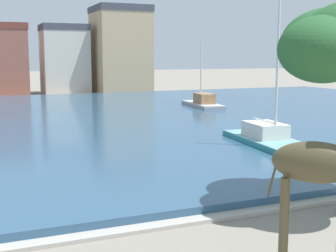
{
  "coord_description": "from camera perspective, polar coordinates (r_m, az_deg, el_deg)",
  "views": [
    {
      "loc": [
        -6.87,
        -5.16,
        4.8
      ],
      "look_at": [
        -0.23,
        10.69,
        2.2
      ],
      "focal_mm": 49.48,
      "sensor_mm": 36.0,
      "label": 1
    }
  ],
  "objects": [
    {
      "name": "harbor_water",
      "position": [
        34.75,
        -11.12,
        0.8
      ],
      "size": [
        77.06,
        43.79,
        0.36
      ],
      "primitive_type": "cube",
      "color": "#2D5170",
      "rests_on": "ground"
    },
    {
      "name": "quay_edge_coping",
      "position": [
        14.29,
        7.58,
        -10.85
      ],
      "size": [
        77.06,
        0.5,
        0.12
      ],
      "primitive_type": "cube",
      "color": "#ADA89E",
      "rests_on": "ground"
    },
    {
      "name": "giraffe_statue",
      "position": [
        10.07,
        18.51,
        -4.86
      ],
      "size": [
        2.35,
        2.23,
        4.96
      ],
      "color": "#4C4228",
      "rests_on": "ground"
    },
    {
      "name": "sailboat_teal",
      "position": [
        23.62,
        12.97,
        -2.14
      ],
      "size": [
        2.9,
        7.82,
        9.09
      ],
      "color": "teal",
      "rests_on": "ground"
    },
    {
      "name": "sailboat_grey",
      "position": [
        41.58,
        4.07,
        2.66
      ],
      "size": [
        2.52,
        6.97,
        6.01
      ],
      "color": "#939399",
      "rests_on": "ground"
    },
    {
      "name": "townhouse_wide_warehouse",
      "position": [
        61.56,
        -12.62,
        8.03
      ],
      "size": [
        5.8,
        5.27,
        8.79
      ],
      "color": "beige",
      "rests_on": "ground"
    },
    {
      "name": "townhouse_end_terrace",
      "position": [
        61.73,
        -5.88,
        9.31
      ],
      "size": [
        6.84,
        7.31,
        11.19
      ],
      "color": "tan",
      "rests_on": "ground"
    }
  ]
}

